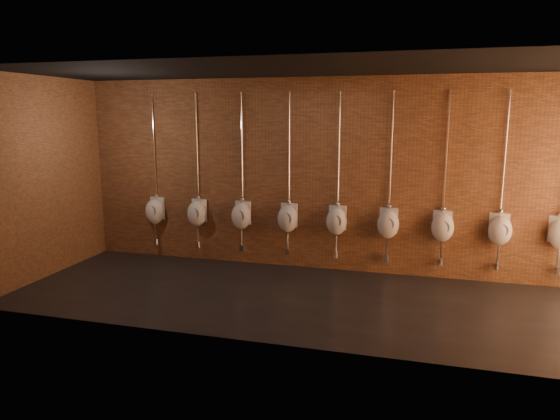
{
  "coord_description": "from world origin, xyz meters",
  "views": [
    {
      "loc": [
        1.46,
        -6.63,
        2.59
      ],
      "look_at": [
        -0.58,
        0.9,
        1.1
      ],
      "focal_mm": 32.0,
      "sensor_mm": 36.0,
      "label": 1
    }
  ],
  "objects_px": {
    "urinal_3": "(288,218)",
    "urinal_4": "(337,220)",
    "urinal_0": "(155,210)",
    "urinal_5": "(388,223)",
    "urinal_2": "(241,215)",
    "urinal_1": "(197,213)",
    "urinal_6": "(442,226)",
    "urinal_7": "(500,229)"
  },
  "relations": [
    {
      "from": "urinal_0",
      "to": "urinal_5",
      "type": "xyz_separation_m",
      "value": [
        4.17,
        0.0,
        0.0
      ]
    },
    {
      "from": "urinal_2",
      "to": "urinal_7",
      "type": "distance_m",
      "value": 4.17
    },
    {
      "from": "urinal_2",
      "to": "urinal_4",
      "type": "distance_m",
      "value": 1.67
    },
    {
      "from": "urinal_1",
      "to": "urinal_4",
      "type": "height_order",
      "value": "same"
    },
    {
      "from": "urinal_5",
      "to": "urinal_7",
      "type": "bearing_deg",
      "value": 0.0
    },
    {
      "from": "urinal_5",
      "to": "urinal_7",
      "type": "xyz_separation_m",
      "value": [
        1.67,
        0.0,
        0.0
      ]
    },
    {
      "from": "urinal_5",
      "to": "urinal_7",
      "type": "height_order",
      "value": "same"
    },
    {
      "from": "urinal_2",
      "to": "urinal_6",
      "type": "height_order",
      "value": "same"
    },
    {
      "from": "urinal_0",
      "to": "urinal_1",
      "type": "height_order",
      "value": "same"
    },
    {
      "from": "urinal_4",
      "to": "urinal_6",
      "type": "bearing_deg",
      "value": 0.0
    },
    {
      "from": "urinal_3",
      "to": "urinal_5",
      "type": "relative_size",
      "value": 1.0
    },
    {
      "from": "urinal_0",
      "to": "urinal_2",
      "type": "xyz_separation_m",
      "value": [
        1.67,
        0.0,
        0.0
      ]
    },
    {
      "from": "urinal_4",
      "to": "urinal_7",
      "type": "relative_size",
      "value": 1.0
    },
    {
      "from": "urinal_0",
      "to": "urinal_6",
      "type": "distance_m",
      "value": 5.0
    },
    {
      "from": "urinal_6",
      "to": "urinal_1",
      "type": "bearing_deg",
      "value": 180.0
    },
    {
      "from": "urinal_2",
      "to": "urinal_6",
      "type": "distance_m",
      "value": 3.34
    },
    {
      "from": "urinal_2",
      "to": "urinal_3",
      "type": "distance_m",
      "value": 0.83
    },
    {
      "from": "urinal_0",
      "to": "urinal_5",
      "type": "height_order",
      "value": "same"
    },
    {
      "from": "urinal_5",
      "to": "urinal_7",
      "type": "distance_m",
      "value": 1.67
    },
    {
      "from": "urinal_2",
      "to": "urinal_4",
      "type": "height_order",
      "value": "same"
    },
    {
      "from": "urinal_3",
      "to": "urinal_6",
      "type": "distance_m",
      "value": 2.5
    },
    {
      "from": "urinal_0",
      "to": "urinal_1",
      "type": "bearing_deg",
      "value": 0.0
    },
    {
      "from": "urinal_1",
      "to": "urinal_3",
      "type": "distance_m",
      "value": 1.67
    },
    {
      "from": "urinal_0",
      "to": "urinal_4",
      "type": "distance_m",
      "value": 3.34
    },
    {
      "from": "urinal_2",
      "to": "urinal_5",
      "type": "relative_size",
      "value": 1.0
    },
    {
      "from": "urinal_0",
      "to": "urinal_4",
      "type": "xyz_separation_m",
      "value": [
        3.34,
        0.0,
        0.0
      ]
    },
    {
      "from": "urinal_0",
      "to": "urinal_3",
      "type": "height_order",
      "value": "same"
    },
    {
      "from": "urinal_5",
      "to": "urinal_0",
      "type": "bearing_deg",
      "value": 180.0
    },
    {
      "from": "urinal_1",
      "to": "urinal_3",
      "type": "relative_size",
      "value": 1.0
    },
    {
      "from": "urinal_2",
      "to": "urinal_3",
      "type": "xyz_separation_m",
      "value": [
        0.83,
        0.0,
        0.0
      ]
    },
    {
      "from": "urinal_4",
      "to": "urinal_1",
      "type": "bearing_deg",
      "value": 180.0
    },
    {
      "from": "urinal_3",
      "to": "urinal_6",
      "type": "bearing_deg",
      "value": 0.0
    },
    {
      "from": "urinal_6",
      "to": "urinal_7",
      "type": "distance_m",
      "value": 0.83
    },
    {
      "from": "urinal_0",
      "to": "urinal_2",
      "type": "bearing_deg",
      "value": 0.0
    },
    {
      "from": "urinal_4",
      "to": "urinal_5",
      "type": "height_order",
      "value": "same"
    },
    {
      "from": "urinal_1",
      "to": "urinal_2",
      "type": "relative_size",
      "value": 1.0
    },
    {
      "from": "urinal_3",
      "to": "urinal_4",
      "type": "relative_size",
      "value": 1.0
    },
    {
      "from": "urinal_1",
      "to": "urinal_3",
      "type": "height_order",
      "value": "same"
    },
    {
      "from": "urinal_5",
      "to": "urinal_3",
      "type": "bearing_deg",
      "value": 180.0
    },
    {
      "from": "urinal_3",
      "to": "urinal_4",
      "type": "distance_m",
      "value": 0.83
    },
    {
      "from": "urinal_2",
      "to": "urinal_0",
      "type": "bearing_deg",
      "value": 180.0
    },
    {
      "from": "urinal_0",
      "to": "urinal_3",
      "type": "distance_m",
      "value": 2.5
    }
  ]
}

